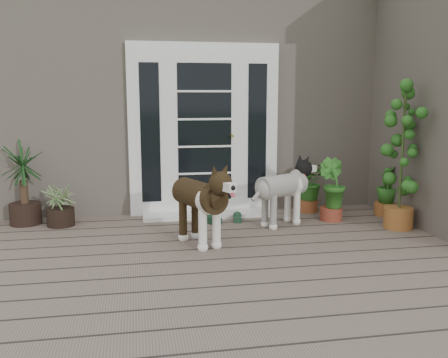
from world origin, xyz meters
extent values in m
cube|color=#6B5B4C|center=(0.00, 0.40, 0.06)|extent=(6.20, 4.60, 0.12)
cube|color=#665E54|center=(0.00, 4.65, 1.55)|extent=(7.40, 4.00, 3.10)
cube|color=white|center=(-0.20, 2.60, 1.19)|extent=(1.90, 0.14, 2.15)
cube|color=white|center=(-0.20, 2.40, 0.14)|extent=(1.60, 0.40, 0.05)
imported|color=#1F4F16|center=(1.15, 2.40, 0.40)|extent=(0.63, 0.63, 0.56)
imported|color=#285F1B|center=(1.26, 1.92, 0.39)|extent=(0.51, 0.51, 0.55)
imported|color=#1F5117|center=(2.06, 2.04, 0.37)|extent=(0.43, 0.43, 0.50)
camera|label=1|loc=(-1.07, -3.59, 1.62)|focal=39.43mm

